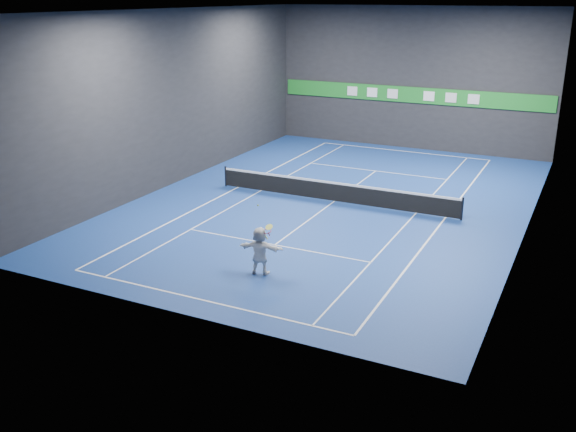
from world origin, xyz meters
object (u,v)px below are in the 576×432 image
at_px(tennis_ball, 258,205).
at_px(tennis_racket, 267,232).
at_px(player, 260,251).
at_px(tennis_net, 334,191).

relative_size(tennis_ball, tennis_racket, 0.11).
distance_m(player, tennis_racket, 0.82).
height_order(player, tennis_net, player).
bearing_deg(tennis_ball, tennis_net, 94.19).
xyz_separation_m(tennis_ball, tennis_racket, (0.43, -0.12, -0.89)).
xyz_separation_m(player, tennis_net, (-0.80, 9.13, -0.36)).
distance_m(player, tennis_ball, 1.67).
bearing_deg(tennis_racket, tennis_ball, 163.85).
distance_m(player, tennis_net, 9.17).
distance_m(tennis_ball, tennis_net, 9.21).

